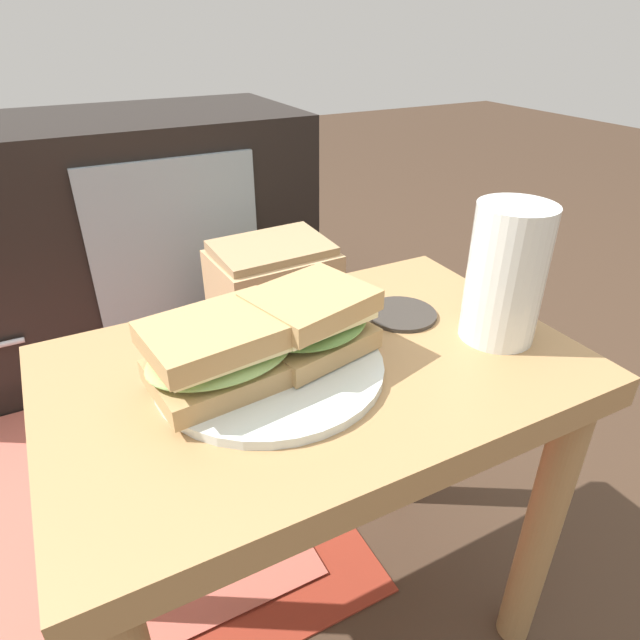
% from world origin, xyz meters
% --- Properties ---
extents(ground_plane, '(8.00, 8.00, 0.00)m').
position_xyz_m(ground_plane, '(0.00, 0.00, 0.00)').
color(ground_plane, '#3D2B1E').
extents(side_table, '(0.56, 0.36, 0.46)m').
position_xyz_m(side_table, '(0.00, 0.00, 0.37)').
color(side_table, '#A37A4C').
rests_on(side_table, ground).
extents(tv_cabinet, '(0.96, 0.46, 0.58)m').
position_xyz_m(tv_cabinet, '(-0.09, 0.95, 0.29)').
color(tv_cabinet, black).
rests_on(tv_cabinet, ground).
extents(area_rug, '(0.94, 0.82, 0.01)m').
position_xyz_m(area_rug, '(-0.34, 0.39, 0.00)').
color(area_rug, maroon).
rests_on(area_rug, ground).
extents(plate, '(0.24, 0.24, 0.01)m').
position_xyz_m(plate, '(-0.05, 0.01, 0.47)').
color(plate, silver).
rests_on(plate, side_table).
extents(sandwich_front, '(0.16, 0.12, 0.07)m').
position_xyz_m(sandwich_front, '(-0.10, 0.00, 0.50)').
color(sandwich_front, tan).
rests_on(sandwich_front, plate).
extents(sandwich_back, '(0.15, 0.13, 0.07)m').
position_xyz_m(sandwich_back, '(0.00, 0.01, 0.50)').
color(sandwich_back, tan).
rests_on(sandwich_back, plate).
extents(beer_glass, '(0.08, 0.08, 0.15)m').
position_xyz_m(beer_glass, '(0.21, -0.05, 0.53)').
color(beer_glass, silver).
rests_on(beer_glass, side_table).
extents(coaster, '(0.09, 0.09, 0.01)m').
position_xyz_m(coaster, '(0.14, 0.04, 0.46)').
color(coaster, '#332D28').
rests_on(coaster, side_table).
extents(paper_bag, '(0.25, 0.19, 0.39)m').
position_xyz_m(paper_bag, '(0.16, 0.51, 0.19)').
color(paper_bag, tan).
rests_on(paper_bag, ground).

